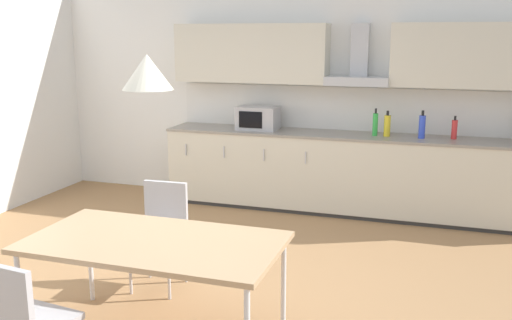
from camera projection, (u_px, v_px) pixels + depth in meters
The scene contains 14 objects.
ground_plane at pixel (206, 294), 4.67m from camera, with size 9.40×8.53×0.02m, color #9E754C.
wall_back at pixel (295, 87), 7.05m from camera, with size 7.52×0.10×2.86m, color white.
kitchen_counter at pixel (353, 174), 6.68m from camera, with size 4.50×0.64×0.94m.
backsplash_tile at pixel (359, 109), 6.80m from camera, with size 4.48×0.02×0.51m, color silver.
upper_wall_cabinets at pixel (359, 55), 6.51m from camera, with size 4.48×0.40×0.70m.
microwave at pixel (258, 118), 6.90m from camera, with size 0.48×0.35×0.28m.
bottle_blue at pixel (422, 126), 6.31m from camera, with size 0.07×0.07×0.31m.
bottle_green at pixel (375, 124), 6.48m from camera, with size 0.06×0.06×0.31m.
bottle_yellow at pixel (387, 125), 6.44m from camera, with size 0.07×0.07×0.29m.
bottle_red at pixel (454, 129), 6.27m from camera, with size 0.06×0.06×0.26m.
dining_table at pixel (154, 246), 3.79m from camera, with size 1.69×0.91×0.73m.
chair_near_left at pixel (22, 316), 3.17m from camera, with size 0.44×0.44×0.87m.
chair_far_left at pixel (161, 224), 4.72m from camera, with size 0.41×0.41×0.87m.
pendant_lamp at pixel (147, 72), 3.55m from camera, with size 0.32×0.32×0.22m, color silver.
Camera 1 is at (1.73, -3.98, 2.07)m, focal length 40.00 mm.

